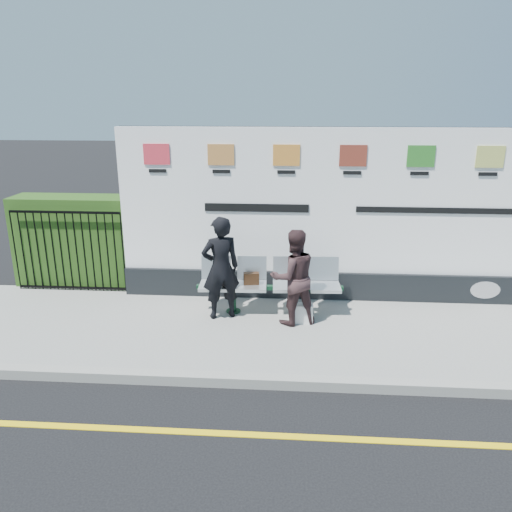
% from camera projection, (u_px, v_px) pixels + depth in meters
% --- Properties ---
extents(ground, '(80.00, 80.00, 0.00)m').
position_uv_depth(ground, '(332.00, 439.00, 5.47)').
color(ground, black).
extents(pavement, '(14.00, 3.00, 0.12)m').
position_uv_depth(pavement, '(321.00, 332.00, 7.83)').
color(pavement, gray).
rests_on(pavement, ground).
extents(kerb, '(14.00, 0.18, 0.14)m').
position_uv_depth(kerb, '(327.00, 384.00, 6.40)').
color(kerb, gray).
rests_on(kerb, ground).
extents(yellow_line, '(14.00, 0.10, 0.01)m').
position_uv_depth(yellow_line, '(332.00, 438.00, 5.47)').
color(yellow_line, yellow).
rests_on(yellow_line, ground).
extents(billboard, '(8.00, 0.30, 3.00)m').
position_uv_depth(billboard, '(348.00, 228.00, 8.67)').
color(billboard, black).
rests_on(billboard, pavement).
extents(hedge, '(2.35, 0.70, 1.70)m').
position_uv_depth(hedge, '(78.00, 240.00, 9.58)').
color(hedge, '#284C17').
rests_on(hedge, pavement).
extents(railing, '(2.05, 0.06, 1.54)m').
position_uv_depth(railing, '(69.00, 251.00, 9.18)').
color(railing, black).
rests_on(railing, pavement).
extents(bench, '(2.35, 0.69, 0.50)m').
position_uv_depth(bench, '(270.00, 298.00, 8.36)').
color(bench, '#B3BABD').
rests_on(bench, pavement).
extents(woman_left, '(0.73, 0.61, 1.70)m').
position_uv_depth(woman_left, '(221.00, 268.00, 8.01)').
color(woman_left, black).
rests_on(woman_left, pavement).
extents(woman_right, '(0.91, 0.80, 1.55)m').
position_uv_depth(woman_right, '(293.00, 277.00, 7.82)').
color(woman_right, '#392527').
rests_on(woman_right, pavement).
extents(handbag_brown, '(0.27, 0.15, 0.20)m').
position_uv_depth(handbag_brown, '(251.00, 279.00, 8.27)').
color(handbag_brown, black).
rests_on(handbag_brown, bench).
extents(carrier_bag_white, '(0.31, 0.19, 0.31)m').
position_uv_depth(carrier_bag_white, '(303.00, 313.00, 8.01)').
color(carrier_bag_white, silver).
rests_on(carrier_bag_white, pavement).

